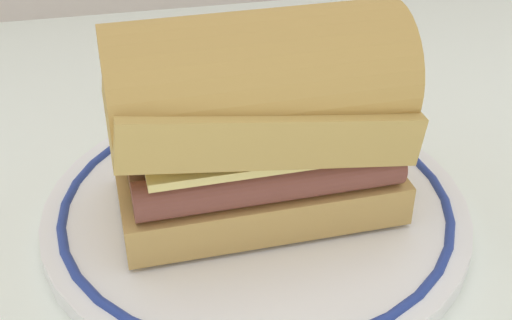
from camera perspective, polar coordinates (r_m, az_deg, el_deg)
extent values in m
plane|color=white|center=(0.45, -1.97, -5.54)|extent=(1.50, 1.50, 0.00)
cylinder|color=white|center=(0.46, 0.00, -4.09)|extent=(0.27, 0.27, 0.01)
torus|color=navy|center=(0.45, 0.00, -3.48)|extent=(0.25, 0.25, 0.01)
cube|color=tan|center=(0.44, 0.00, -1.83)|extent=(0.18, 0.10, 0.03)
cylinder|color=brown|center=(0.40, 1.27, -1.87)|extent=(0.16, 0.03, 0.02)
cylinder|color=brown|center=(0.42, 0.40, -0.02)|extent=(0.16, 0.03, 0.02)
cylinder|color=brown|center=(0.44, -0.39, 1.67)|extent=(0.16, 0.03, 0.02)
cylinder|color=brown|center=(0.46, -1.11, 3.20)|extent=(0.16, 0.03, 0.02)
cube|color=#EAD67A|center=(0.42, 0.00, 2.45)|extent=(0.14, 0.10, 0.01)
cube|color=tan|center=(0.41, 0.00, 4.53)|extent=(0.18, 0.10, 0.05)
cylinder|color=tan|center=(0.41, 0.00, 6.38)|extent=(0.17, 0.09, 0.08)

